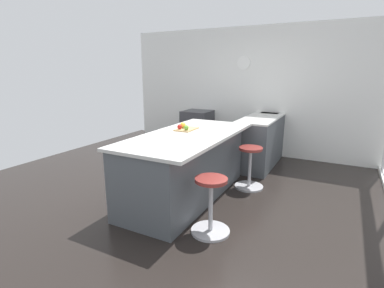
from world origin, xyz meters
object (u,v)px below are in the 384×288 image
stool_middle (211,207)px  apple_green (186,128)px  oven_range (197,130)px  stool_by_window (250,169)px  apple_red (180,127)px  kitchen_island (186,165)px  apple_yellow (183,125)px  cutting_board (186,129)px

stool_middle → apple_green: 1.34m
oven_range → stool_by_window: size_ratio=1.37×
apple_red → kitchen_island: bearing=52.9°
stool_middle → oven_range: bearing=-151.0°
apple_green → apple_yellow: (-0.12, -0.12, 0.01)m
oven_range → apple_yellow: bearing=21.4°
stool_by_window → cutting_board: 1.16m
apple_green → apple_red: 0.12m
apple_red → cutting_board: bearing=149.0°
oven_range → cutting_board: size_ratio=2.48×
oven_range → apple_green: size_ratio=12.38×
oven_range → stool_by_window: oven_range is taller
kitchen_island → apple_yellow: 0.60m
stool_by_window → cutting_board: cutting_board is taller
oven_range → apple_yellow: size_ratio=10.59×
apple_red → apple_yellow: bearing=-178.4°
stool_middle → apple_red: (-0.86, -0.89, 0.68)m
apple_green → stool_middle: bearing=42.3°
oven_range → kitchen_island: (2.41, 1.03, 0.02)m
cutting_board → apple_green: size_ratio=4.98×
apple_yellow → stool_middle: bearing=42.8°
stool_middle → apple_green: size_ratio=9.01×
kitchen_island → cutting_board: (-0.23, -0.11, 0.47)m
stool_by_window → apple_green: apple_green is taller
apple_yellow → apple_green: bearing=46.1°
stool_middle → cutting_board: size_ratio=1.81×
cutting_board → apple_green: bearing=27.1°
cutting_board → apple_yellow: (-0.00, -0.06, 0.05)m
stool_middle → kitchen_island: bearing=-135.7°
apple_yellow → apple_red: bearing=1.6°
stool_by_window → apple_red: 1.27m
stool_middle → stool_by_window: bearing=180.0°
oven_range → apple_yellow: 2.41m
oven_range → kitchen_island: 2.63m
stool_middle → cutting_board: 1.42m
cutting_board → apple_yellow: size_ratio=4.26×
kitchen_island → apple_red: size_ratio=32.60×
stool_middle → apple_yellow: 1.48m
apple_green → apple_red: (-0.02, -0.12, -0.00)m
oven_range → apple_yellow: apple_yellow is taller
oven_range → stool_by_window: 2.43m
oven_range → apple_red: bearing=20.6°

